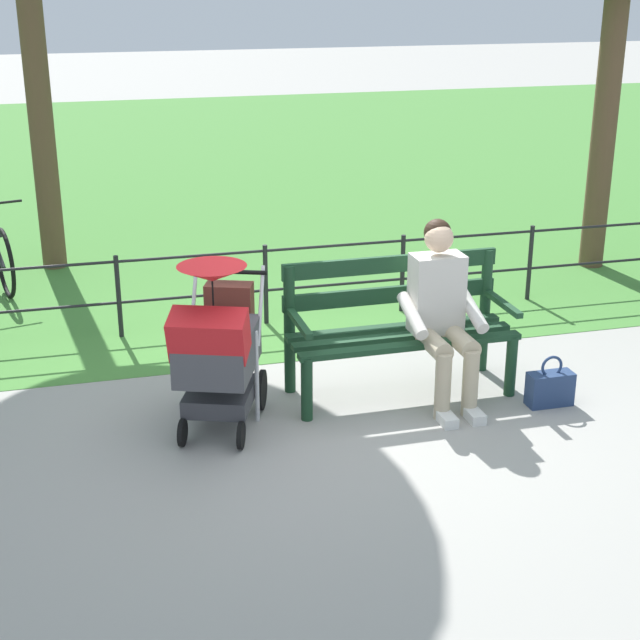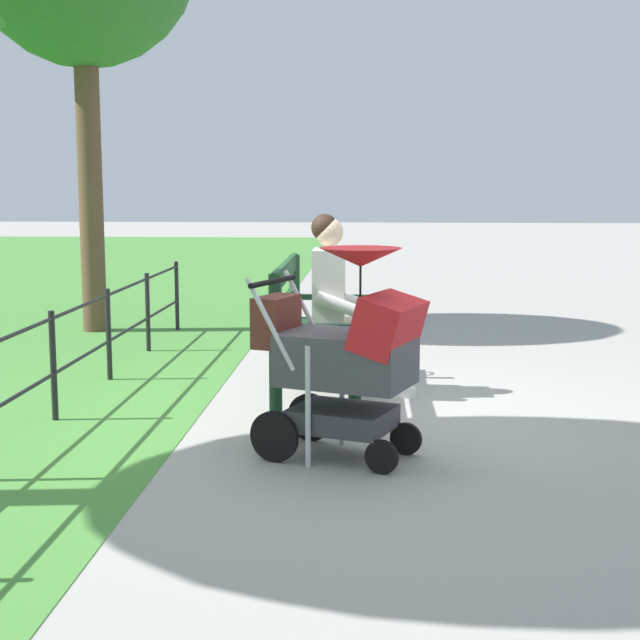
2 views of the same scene
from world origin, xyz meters
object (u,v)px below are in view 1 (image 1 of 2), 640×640
object	(u,v)px
park_bench	(398,321)
person_on_bench	(442,308)
stroller	(217,345)
handbag	(550,388)

from	to	relation	value
park_bench	person_on_bench	bearing A→B (deg)	137.22
person_on_bench	stroller	xyz separation A→B (m)	(1.58, 0.07, -0.08)
park_bench	person_on_bench	xyz separation A→B (m)	(-0.24, 0.22, 0.15)
stroller	park_bench	bearing A→B (deg)	-167.64
stroller	handbag	world-z (taller)	stroller
park_bench	handbag	bearing A→B (deg)	150.84
park_bench	stroller	xyz separation A→B (m)	(1.33, 0.29, 0.07)
person_on_bench	stroller	bearing A→B (deg)	2.52
park_bench	stroller	distance (m)	1.37
park_bench	stroller	bearing A→B (deg)	12.36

